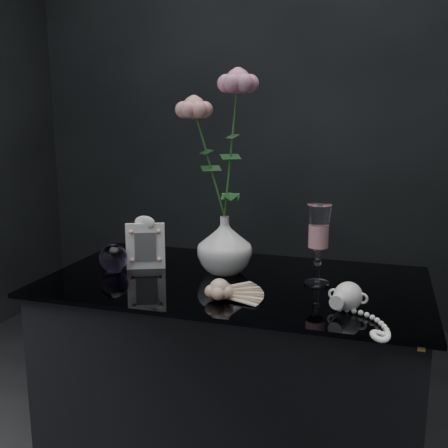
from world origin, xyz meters
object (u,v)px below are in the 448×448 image
(wine_glass, at_px, (318,245))
(paperweight, at_px, (114,258))
(pearl_jar, at_px, (348,295))
(loose_rose, at_px, (219,289))
(vase, at_px, (225,245))
(picture_frame, at_px, (145,242))

(wine_glass, bearing_deg, paperweight, -174.41)
(pearl_jar, bearing_deg, wine_glass, 129.22)
(paperweight, xyz_separation_m, pearl_jar, (0.68, -0.11, -0.01))
(wine_glass, height_order, loose_rose, wine_glass)
(vase, height_order, wine_glass, wine_glass)
(vase, height_order, picture_frame, vase)
(vase, relative_size, pearl_jar, 0.68)
(wine_glass, bearing_deg, pearl_jar, -60.65)
(vase, xyz_separation_m, pearl_jar, (0.37, -0.20, -0.05))
(picture_frame, bearing_deg, loose_rose, -56.62)
(loose_rose, xyz_separation_m, pearl_jar, (0.31, 0.03, 0.01))
(wine_glass, distance_m, loose_rose, 0.30)
(loose_rose, bearing_deg, vase, 115.11)
(loose_rose, relative_size, pearl_jar, 0.65)
(picture_frame, bearing_deg, pearl_jar, -38.53)
(vase, bearing_deg, wine_glass, -6.04)
(wine_glass, distance_m, pearl_jar, 0.21)
(picture_frame, distance_m, paperweight, 0.10)
(vase, height_order, pearl_jar, vase)
(wine_glass, bearing_deg, picture_frame, 179.97)
(vase, xyz_separation_m, loose_rose, (0.06, -0.22, -0.06))
(vase, xyz_separation_m, picture_frame, (-0.24, -0.03, -0.00))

